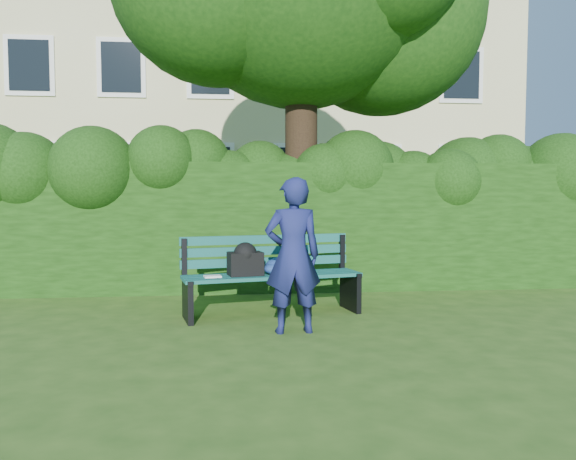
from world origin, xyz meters
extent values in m
plane|color=#305219|center=(0.00, 0.00, 0.00)|extent=(80.00, 80.00, 0.00)
cube|color=#C3BC82|center=(0.00, 14.00, 6.00)|extent=(16.00, 8.00, 12.00)
cube|color=white|center=(-6.00, 9.98, 2.00)|extent=(1.30, 0.08, 1.60)
cube|color=black|center=(-6.00, 9.94, 2.00)|extent=(1.05, 0.04, 1.35)
cube|color=white|center=(-3.60, 9.98, 2.00)|extent=(1.30, 0.08, 1.60)
cube|color=black|center=(-3.60, 9.94, 2.00)|extent=(1.05, 0.04, 1.35)
cube|color=white|center=(-1.20, 9.98, 2.00)|extent=(1.30, 0.08, 1.60)
cube|color=black|center=(-1.20, 9.94, 2.00)|extent=(1.05, 0.04, 1.35)
cube|color=white|center=(1.20, 9.98, 2.00)|extent=(1.30, 0.08, 1.60)
cube|color=black|center=(1.20, 9.94, 2.00)|extent=(1.05, 0.04, 1.35)
cube|color=white|center=(3.60, 9.98, 2.00)|extent=(1.30, 0.08, 1.60)
cube|color=black|center=(3.60, 9.94, 2.00)|extent=(1.05, 0.04, 1.35)
cube|color=white|center=(6.00, 9.98, 2.00)|extent=(1.30, 0.08, 1.60)
cube|color=black|center=(6.00, 9.94, 2.00)|extent=(1.05, 0.04, 1.35)
cube|color=white|center=(-6.00, 9.98, 4.80)|extent=(1.30, 0.08, 1.60)
cube|color=black|center=(-6.00, 9.94, 4.80)|extent=(1.05, 0.04, 1.35)
cube|color=white|center=(-3.60, 9.98, 4.80)|extent=(1.30, 0.08, 1.60)
cube|color=black|center=(-3.60, 9.94, 4.80)|extent=(1.05, 0.04, 1.35)
cube|color=white|center=(-1.20, 9.98, 4.80)|extent=(1.30, 0.08, 1.60)
cube|color=black|center=(-1.20, 9.94, 4.80)|extent=(1.05, 0.04, 1.35)
cube|color=white|center=(1.20, 9.98, 4.80)|extent=(1.30, 0.08, 1.60)
cube|color=black|center=(1.20, 9.94, 4.80)|extent=(1.05, 0.04, 1.35)
cube|color=white|center=(3.60, 9.98, 4.80)|extent=(1.30, 0.08, 1.60)
cube|color=black|center=(3.60, 9.94, 4.80)|extent=(1.05, 0.04, 1.35)
cube|color=white|center=(6.00, 9.98, 4.80)|extent=(1.30, 0.08, 1.60)
cube|color=black|center=(6.00, 9.94, 4.80)|extent=(1.05, 0.04, 1.35)
cube|color=black|center=(0.00, 2.20, 0.90)|extent=(10.00, 1.00, 1.80)
cylinder|color=black|center=(0.37, 2.30, 2.25)|extent=(0.47, 0.47, 4.50)
sphere|color=#143A0E|center=(1.67, 2.70, 4.14)|extent=(3.12, 3.12, 3.12)
cube|color=#0D4545|center=(-0.16, 0.18, 0.45)|extent=(1.99, 0.51, 0.04)
cube|color=#0D4545|center=(-0.19, 0.30, 0.45)|extent=(1.99, 0.51, 0.04)
cube|color=#0D4545|center=(-0.21, 0.42, 0.45)|extent=(1.99, 0.51, 0.04)
cube|color=#0D4545|center=(-0.24, 0.53, 0.45)|extent=(1.99, 0.51, 0.04)
cube|color=#0D4545|center=(-0.25, 0.61, 0.58)|extent=(1.97, 0.45, 0.10)
cube|color=#0D4545|center=(-0.25, 0.62, 0.71)|extent=(1.97, 0.45, 0.10)
cube|color=#0D4545|center=(-0.26, 0.63, 0.84)|extent=(1.97, 0.45, 0.10)
cube|color=black|center=(-1.13, 0.16, 0.22)|extent=(0.16, 0.50, 0.44)
cube|color=black|center=(-1.19, 0.42, 0.65)|extent=(0.07, 0.07, 0.45)
cube|color=black|center=(-1.12, 0.11, 0.44)|extent=(0.14, 0.42, 0.05)
cube|color=black|center=(0.74, 0.55, 0.22)|extent=(0.16, 0.50, 0.44)
cube|color=black|center=(0.68, 0.81, 0.65)|extent=(0.07, 0.07, 0.45)
cube|color=black|center=(0.75, 0.50, 0.44)|extent=(0.14, 0.42, 0.05)
cube|color=white|center=(-0.87, 0.17, 0.48)|extent=(0.20, 0.16, 0.02)
cube|color=black|center=(-0.51, 0.29, 0.60)|extent=(0.41, 0.32, 0.26)
imported|color=#161C50|center=(-0.06, -0.45, 0.77)|extent=(0.59, 0.41, 1.53)
camera|label=1|loc=(-0.67, -5.90, 1.37)|focal=35.00mm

